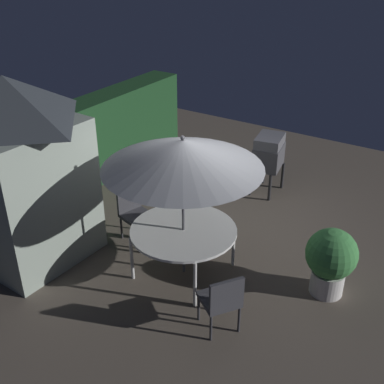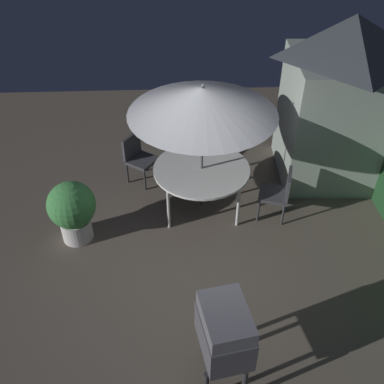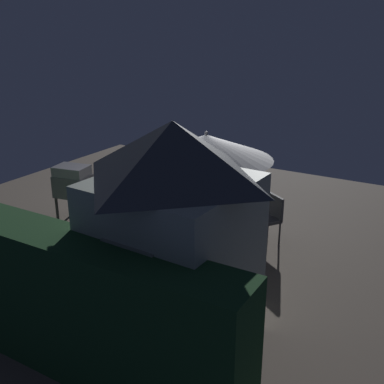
{
  "view_description": "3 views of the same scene",
  "coord_description": "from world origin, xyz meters",
  "px_view_note": "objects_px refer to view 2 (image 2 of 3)",
  "views": [
    {
      "loc": [
        -5.92,
        -3.18,
        4.61
      ],
      "look_at": [
        -0.71,
        0.17,
        1.27
      ],
      "focal_mm": 44.75,
      "sensor_mm": 36.0,
      "label": 1
    },
    {
      "loc": [
        4.75,
        -0.28,
        4.94
      ],
      "look_at": [
        -0.24,
        -0.05,
        0.88
      ],
      "focal_mm": 40.59,
      "sensor_mm": 36.0,
      "label": 2
    },
    {
      "loc": [
        -4.63,
        6.79,
        3.91
      ],
      "look_at": [
        -0.68,
        0.09,
        1.11
      ],
      "focal_mm": 43.7,
      "sensor_mm": 36.0,
      "label": 3
    }
  ],
  "objects_px": {
    "bbq_grill": "(225,332)",
    "potted_plant_by_shed": "(72,209)",
    "garden_shed": "(338,100)",
    "patio_table": "(202,170)",
    "chair_far_side": "(138,156)",
    "chair_near_shed": "(279,192)",
    "patio_umbrella": "(203,101)"
  },
  "relations": [
    {
      "from": "bbq_grill",
      "to": "potted_plant_by_shed",
      "type": "xyz_separation_m",
      "value": [
        -2.37,
        -2.06,
        -0.26
      ]
    },
    {
      "from": "garden_shed",
      "to": "potted_plant_by_shed",
      "type": "bearing_deg",
      "value": -70.0
    },
    {
      "from": "garden_shed",
      "to": "potted_plant_by_shed",
      "type": "relative_size",
      "value": 2.8
    },
    {
      "from": "garden_shed",
      "to": "patio_table",
      "type": "xyz_separation_m",
      "value": [
        0.88,
        -2.38,
        -0.76
      ]
    },
    {
      "from": "patio_table",
      "to": "chair_far_side",
      "type": "bearing_deg",
      "value": -125.1
    },
    {
      "from": "chair_near_shed",
      "to": "potted_plant_by_shed",
      "type": "relative_size",
      "value": 0.86
    },
    {
      "from": "patio_table",
      "to": "garden_shed",
      "type": "bearing_deg",
      "value": 110.23
    },
    {
      "from": "patio_table",
      "to": "potted_plant_by_shed",
      "type": "relative_size",
      "value": 1.52
    },
    {
      "from": "garden_shed",
      "to": "bbq_grill",
      "type": "height_order",
      "value": "garden_shed"
    },
    {
      "from": "bbq_grill",
      "to": "patio_table",
      "type": "bearing_deg",
      "value": -179.06
    },
    {
      "from": "patio_umbrella",
      "to": "chair_far_side",
      "type": "distance_m",
      "value": 1.99
    },
    {
      "from": "potted_plant_by_shed",
      "to": "chair_near_shed",
      "type": "bearing_deg",
      "value": 96.36
    },
    {
      "from": "chair_near_shed",
      "to": "potted_plant_by_shed",
      "type": "xyz_separation_m",
      "value": [
        0.36,
        -3.25,
        0.07
      ]
    },
    {
      "from": "chair_far_side",
      "to": "potted_plant_by_shed",
      "type": "height_order",
      "value": "potted_plant_by_shed"
    },
    {
      "from": "potted_plant_by_shed",
      "to": "patio_umbrella",
      "type": "bearing_deg",
      "value": 109.72
    },
    {
      "from": "patio_table",
      "to": "bbq_grill",
      "type": "bearing_deg",
      "value": 0.94
    },
    {
      "from": "patio_table",
      "to": "chair_near_shed",
      "type": "relative_size",
      "value": 1.77
    },
    {
      "from": "garden_shed",
      "to": "chair_far_side",
      "type": "bearing_deg",
      "value": -88.28
    },
    {
      "from": "patio_umbrella",
      "to": "potted_plant_by_shed",
      "type": "height_order",
      "value": "patio_umbrella"
    },
    {
      "from": "chair_near_shed",
      "to": "patio_table",
      "type": "bearing_deg",
      "value": -106.08
    },
    {
      "from": "bbq_grill",
      "to": "potted_plant_by_shed",
      "type": "bearing_deg",
      "value": -139.05
    },
    {
      "from": "patio_table",
      "to": "chair_far_side",
      "type": "xyz_separation_m",
      "value": [
        -0.77,
        -1.1,
        -0.21
      ]
    },
    {
      "from": "patio_umbrella",
      "to": "chair_far_side",
      "type": "xyz_separation_m",
      "value": [
        -0.77,
        -1.1,
        -1.47
      ]
    },
    {
      "from": "bbq_grill",
      "to": "potted_plant_by_shed",
      "type": "distance_m",
      "value": 3.15
    },
    {
      "from": "bbq_grill",
      "to": "potted_plant_by_shed",
      "type": "relative_size",
      "value": 1.15
    },
    {
      "from": "patio_umbrella",
      "to": "bbq_grill",
      "type": "height_order",
      "value": "patio_umbrella"
    },
    {
      "from": "garden_shed",
      "to": "bbq_grill",
      "type": "bearing_deg",
      "value": -30.42
    },
    {
      "from": "garden_shed",
      "to": "patio_umbrella",
      "type": "relative_size",
      "value": 1.29
    },
    {
      "from": "garden_shed",
      "to": "potted_plant_by_shed",
      "type": "height_order",
      "value": "garden_shed"
    },
    {
      "from": "patio_umbrella",
      "to": "bbq_grill",
      "type": "bearing_deg",
      "value": 0.94
    },
    {
      "from": "potted_plant_by_shed",
      "to": "bbq_grill",
      "type": "bearing_deg",
      "value": 40.95
    },
    {
      "from": "patio_table",
      "to": "chair_far_side",
      "type": "distance_m",
      "value": 1.36
    }
  ]
}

